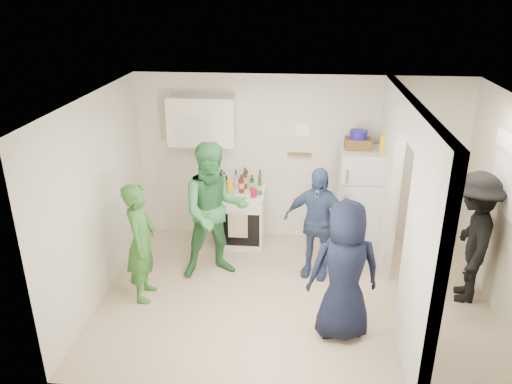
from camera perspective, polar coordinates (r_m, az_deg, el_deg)
floor at (r=6.44m, az=4.38°, el=-11.87°), size 4.80×4.80×0.00m
wall_back at (r=7.42m, az=4.95°, el=3.69°), size 4.80×0.00×4.80m
wall_front at (r=4.34m, az=4.37°, el=-10.89°), size 4.80×0.00×4.80m
wall_left at (r=6.31m, az=-17.61°, el=-0.78°), size 0.00×3.40×3.40m
wall_right at (r=6.30m, az=27.12°, el=-2.33°), size 0.00×3.40×3.40m
ceiling at (r=5.44m, az=5.16°, el=10.41°), size 4.80×4.80×0.00m
partition_pier_back at (r=6.95m, az=14.82°, el=1.70°), size 0.12×1.20×2.50m
partition_pier_front at (r=4.99m, az=18.54°, el=-7.28°), size 0.12×1.20×2.50m
partition_header at (r=5.61m, az=17.53°, el=7.74°), size 0.12×1.00×0.40m
stove at (r=7.47m, az=-1.76°, el=-2.92°), size 0.71×0.59×0.85m
upper_cabinet at (r=7.21m, az=-6.21°, el=8.07°), size 0.95×0.34×0.70m
fridge at (r=7.31m, az=11.86°, el=-1.05°), size 0.64×0.62×1.54m
wicker_basket at (r=7.05m, az=11.55°, el=5.46°), size 0.35×0.25×0.15m
blue_bowl at (r=7.02m, az=11.63°, el=6.48°), size 0.24×0.24×0.11m
yellow_cup_stack_top at (r=6.94m, az=14.34°, el=5.37°), size 0.09×0.09×0.25m
wall_clock at (r=7.26m, az=5.46°, el=6.99°), size 0.22×0.02×0.22m
spice_shelf at (r=7.34m, az=4.97°, el=4.30°), size 0.35×0.08×0.03m
nook_window at (r=6.33m, az=26.98°, el=1.73°), size 0.03×0.70×0.80m
nook_window_frame at (r=6.32m, az=26.85°, el=1.73°), size 0.04×0.76×0.86m
nook_valance at (r=6.21m, az=27.20°, el=4.76°), size 0.04×0.82×0.18m
yellow_cup_stack_stove at (r=7.06m, az=-3.00°, el=0.39°), size 0.09×0.09×0.25m
red_cup at (r=7.07m, az=-0.23°, el=-0.13°), size 0.09×0.09×0.12m
person_green_left at (r=6.22m, az=-12.98°, el=-5.63°), size 0.39×0.57×1.52m
person_green_center at (r=6.50m, az=-4.75°, el=-2.20°), size 1.08×0.95×1.85m
person_denim at (r=6.57m, az=6.94°, el=-3.53°), size 0.97×0.62×1.53m
person_navy at (r=5.49m, az=10.07°, el=-8.89°), size 0.86×0.63×1.61m
person_nook at (r=6.54m, az=23.42°, el=-4.84°), size 0.85×1.19×1.66m
bottle_a at (r=7.39m, az=-3.93°, el=1.53°), size 0.07×0.07×0.28m
bottle_b at (r=7.21m, az=-3.38°, el=0.90°), size 0.07×0.07×0.26m
bottle_c at (r=7.38m, az=-2.31°, el=1.50°), size 0.07×0.07×0.28m
bottle_d at (r=7.20m, az=-1.67°, el=0.97°), size 0.08×0.08×0.28m
bottle_e at (r=7.41m, az=-1.03°, el=1.57°), size 0.07×0.07×0.27m
bottle_f at (r=7.27m, az=-0.48°, el=1.05°), size 0.06×0.06×0.25m
bottle_g at (r=7.35m, az=0.46°, el=1.48°), size 0.06×0.06×0.29m
bottle_h at (r=7.16m, az=-4.25°, el=0.67°), size 0.08×0.08×0.25m
bottle_i at (r=7.34m, az=-1.27°, el=1.59°), size 0.07×0.07×0.33m
bottle_j at (r=7.13m, az=0.44°, el=0.70°), size 0.06×0.06×0.27m
bottle_k at (r=7.31m, az=-3.64°, el=1.29°), size 0.06×0.06×0.28m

